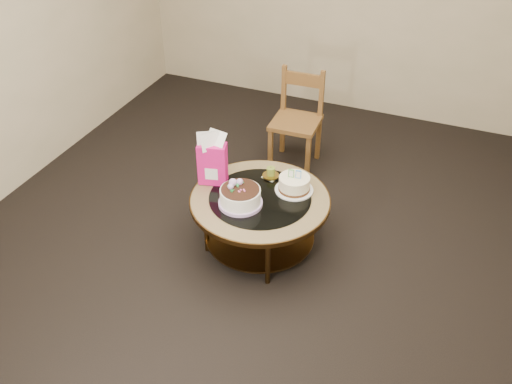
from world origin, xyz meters
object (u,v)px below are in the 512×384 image
at_px(coffee_table, 260,206).
at_px(cream_cake, 294,184).
at_px(decorated_cake, 240,197).
at_px(dining_chair, 297,120).
at_px(gift_bag, 212,158).

distance_m(coffee_table, cream_cake, 0.30).
height_order(decorated_cake, dining_chair, dining_chair).
bearing_deg(dining_chair, gift_bag, -104.50).
bearing_deg(dining_chair, cream_cake, -74.27).
xyz_separation_m(decorated_cake, gift_bag, (-0.30, 0.18, 0.15)).
distance_m(gift_bag, dining_chair, 1.22).
xyz_separation_m(decorated_cake, cream_cake, (0.30, 0.30, -0.00)).
bearing_deg(decorated_cake, coffee_table, 52.99).
bearing_deg(gift_bag, decorated_cake, -45.59).
bearing_deg(cream_cake, gift_bag, -176.93).
distance_m(decorated_cake, gift_bag, 0.38).
height_order(cream_cake, dining_chair, dining_chair).
height_order(coffee_table, cream_cake, cream_cake).
relative_size(decorated_cake, gift_bag, 0.76).
bearing_deg(decorated_cake, gift_bag, 148.75).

